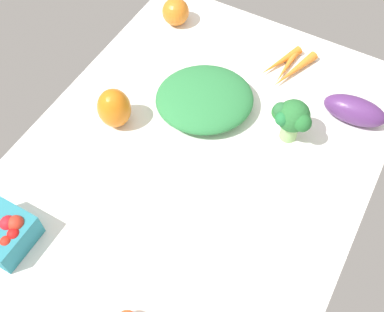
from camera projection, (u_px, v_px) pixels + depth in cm
name	position (u px, v px, depth cm)	size (l,w,h in cm)	color
tablecloth	(192.00, 163.00, 107.22)	(104.00, 76.00, 2.00)	white
carrot_bunch	(288.00, 67.00, 121.10)	(15.98, 11.66, 2.45)	orange
bell_pepper_orange	(114.00, 108.00, 108.30)	(7.77, 7.77, 10.29)	orange
eggplant	(355.00, 110.00, 110.32)	(14.68, 6.55, 6.55)	#5A2E6F
broccoli_head	(291.00, 118.00, 104.12)	(7.75, 9.55, 11.35)	#96C977
leafy_greens_clump	(205.00, 99.00, 112.56)	(23.47, 21.33, 6.23)	#308344
berry_basket	(3.00, 233.00, 92.65)	(10.64, 10.64, 7.53)	teal
heirloom_tomato_orange	(176.00, 12.00, 129.09)	(7.42, 7.42, 7.42)	orange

